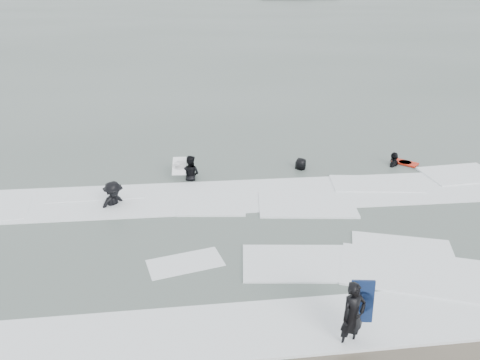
{
  "coord_description": "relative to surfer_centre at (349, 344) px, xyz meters",
  "views": [
    {
      "loc": [
        -1.39,
        -8.48,
        7.03
      ],
      "look_at": [
        0.0,
        5.0,
        1.1
      ],
      "focal_mm": 35.0,
      "sensor_mm": 36.0,
      "label": 1
    }
  ],
  "objects": [
    {
      "name": "ground",
      "position": [
        -1.65,
        1.22,
        0.0
      ],
      "size": [
        320.0,
        320.0,
        0.0
      ],
      "primitive_type": "plane",
      "color": "brown",
      "rests_on": "ground"
    },
    {
      "name": "sea",
      "position": [
        -1.65,
        81.22,
        0.06
      ],
      "size": [
        320.0,
        320.0,
        0.0
      ],
      "primitive_type": "plane",
      "color": "#47544C",
      "rests_on": "ground"
    },
    {
      "name": "surfer_centre",
      "position": [
        0.0,
        0.0,
        0.0
      ],
      "size": [
        0.65,
        0.52,
        1.53
      ],
      "primitive_type": "imported",
      "rotation": [
        0.0,
        0.0,
        0.32
      ],
      "color": "black",
      "rests_on": "ground"
    },
    {
      "name": "surfer_wading",
      "position": [
        -3.24,
        8.91,
        0.0
      ],
      "size": [
        0.92,
        0.84,
        1.53
      ],
      "primitive_type": "imported",
      "rotation": [
        0.0,
        0.0,
        2.71
      ],
      "color": "black",
      "rests_on": "ground"
    },
    {
      "name": "surfer_breaker",
      "position": [
        -5.76,
        6.92,
        0.0
      ],
      "size": [
        1.27,
        1.26,
        1.76
      ],
      "primitive_type": "imported",
      "rotation": [
        0.0,
        0.0,
        0.77
      ],
      "color": "black",
      "rests_on": "ground"
    },
    {
      "name": "surfer_right_near",
      "position": [
        4.9,
        9.48,
        0.0
      ],
      "size": [
        0.99,
        1.05,
        1.74
      ],
      "primitive_type": "imported",
      "rotation": [
        0.0,
        0.0,
        -2.29
      ],
      "color": "black",
      "rests_on": "ground"
    },
    {
      "name": "surfer_right_far",
      "position": [
        1.08,
        9.43,
        0.0
      ],
      "size": [
        0.96,
        0.92,
        1.66
      ],
      "primitive_type": "imported",
      "rotation": [
        0.0,
        0.0,
        -2.48
      ],
      "color": "black",
      "rests_on": "ground"
    },
    {
      "name": "surf_foam",
      "position": [
        -1.65,
        4.92,
        0.04
      ],
      "size": [
        30.03,
        9.06,
        0.09
      ],
      "color": "white",
      "rests_on": "ground"
    },
    {
      "name": "bodyboards",
      "position": [
        0.69,
        6.36,
        0.5
      ],
      "size": [
        9.82,
        9.87,
        1.25
      ],
      "color": "#0F2048",
      "rests_on": "ground"
    }
  ]
}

